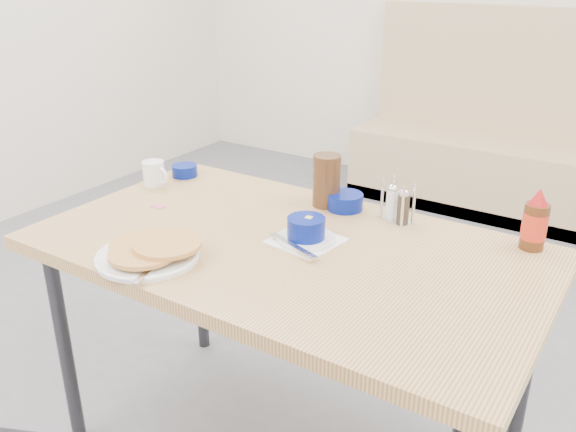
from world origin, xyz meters
The scene contains 11 objects.
booth_bench centered at (0.00, 2.78, 0.35)m, with size 1.90×0.56×1.22m.
dining_table centered at (0.00, 0.25, 0.70)m, with size 1.40×0.80×0.76m.
pancake_plate centered at (-0.25, -0.02, 0.78)m, with size 0.27×0.27×0.05m.
coffee_mug centered at (-0.64, 0.39, 0.80)m, with size 0.11×0.07×0.08m.
grits_setting centered at (0.04, 0.29, 0.79)m, with size 0.19×0.21×0.07m.
creamer_bowl centered at (-0.62, 0.52, 0.78)m, with size 0.09×0.09×0.04m.
butter_bowl centered at (0.02, 0.56, 0.78)m, with size 0.11×0.11×0.05m.
amber_tumbler centered at (-0.05, 0.56, 0.84)m, with size 0.09×0.09×0.17m, color #3F2514.
condiment_caddy centered at (0.19, 0.57, 0.80)m, with size 0.12×0.10×0.13m.
syrup_bottle centered at (0.57, 0.59, 0.83)m, with size 0.07×0.07×0.17m.
sugar_wrapper centered at (-0.49, 0.25, 0.76)m, with size 0.04×0.03×0.00m, color #D74770.
Camera 1 is at (0.84, -1.02, 1.49)m, focal length 38.00 mm.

